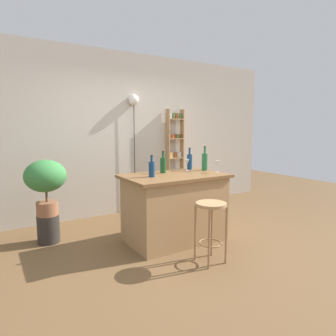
{
  "coord_description": "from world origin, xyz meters",
  "views": [
    {
      "loc": [
        -2.1,
        -2.93,
        1.52
      ],
      "look_at": [
        0.05,
        0.55,
        0.95
      ],
      "focal_mm": 31.5,
      "sensor_mm": 36.0,
      "label": 1
    }
  ],
  "objects_px": {
    "bottle_soda_blue": "(152,169)",
    "wine_glass_left": "(187,162)",
    "bar_stool": "(211,218)",
    "potted_plant": "(46,180)",
    "wine_glass_center": "(218,164)",
    "bottle_spirits_clear": "(205,161)",
    "bottle_olive_oil": "(163,165)",
    "spice_shelf": "(175,159)",
    "pendant_globe_light": "(134,102)",
    "bottle_sauce_amber": "(189,161)",
    "plant_stool": "(48,229)"
  },
  "relations": [
    {
      "from": "plant_stool",
      "to": "bottle_sauce_amber",
      "type": "relative_size",
      "value": 1.15
    },
    {
      "from": "plant_stool",
      "to": "pendant_globe_light",
      "type": "distance_m",
      "value": 2.51
    },
    {
      "from": "plant_stool",
      "to": "wine_glass_left",
      "type": "bearing_deg",
      "value": -17.57
    },
    {
      "from": "bottle_olive_oil",
      "to": "bottle_soda_blue",
      "type": "bearing_deg",
      "value": -143.92
    },
    {
      "from": "plant_stool",
      "to": "bottle_spirits_clear",
      "type": "xyz_separation_m",
      "value": [
        2.06,
        -0.7,
        0.85
      ]
    },
    {
      "from": "bottle_spirits_clear",
      "to": "bottle_olive_oil",
      "type": "xyz_separation_m",
      "value": [
        -0.64,
        0.11,
        -0.02
      ]
    },
    {
      "from": "bar_stool",
      "to": "pendant_globe_light",
      "type": "xyz_separation_m",
      "value": [
        0.16,
        2.31,
        1.44
      ]
    },
    {
      "from": "wine_glass_center",
      "to": "spice_shelf",
      "type": "bearing_deg",
      "value": 76.83
    },
    {
      "from": "bottle_soda_blue",
      "to": "wine_glass_left",
      "type": "bearing_deg",
      "value": 17.82
    },
    {
      "from": "plant_stool",
      "to": "bottle_olive_oil",
      "type": "xyz_separation_m",
      "value": [
        1.42,
        -0.59,
        0.83
      ]
    },
    {
      "from": "bottle_spirits_clear",
      "to": "wine_glass_center",
      "type": "bearing_deg",
      "value": -86.03
    },
    {
      "from": "wine_glass_left",
      "to": "bar_stool",
      "type": "bearing_deg",
      "value": -110.6
    },
    {
      "from": "bar_stool",
      "to": "potted_plant",
      "type": "height_order",
      "value": "potted_plant"
    },
    {
      "from": "bar_stool",
      "to": "wine_glass_center",
      "type": "distance_m",
      "value": 1.01
    },
    {
      "from": "bottle_olive_oil",
      "to": "wine_glass_center",
      "type": "distance_m",
      "value": 0.75
    },
    {
      "from": "spice_shelf",
      "to": "wine_glass_left",
      "type": "bearing_deg",
      "value": -116.25
    },
    {
      "from": "bar_stool",
      "to": "bottle_sauce_amber",
      "type": "height_order",
      "value": "bottle_sauce_amber"
    },
    {
      "from": "bottle_sauce_amber",
      "to": "pendant_globe_light",
      "type": "height_order",
      "value": "pendant_globe_light"
    },
    {
      "from": "wine_glass_left",
      "to": "wine_glass_center",
      "type": "relative_size",
      "value": 1.0
    },
    {
      "from": "bottle_spirits_clear",
      "to": "wine_glass_center",
      "type": "height_order",
      "value": "bottle_spirits_clear"
    },
    {
      "from": "bottle_soda_blue",
      "to": "pendant_globe_light",
      "type": "distance_m",
      "value": 1.87
    },
    {
      "from": "spice_shelf",
      "to": "plant_stool",
      "type": "distance_m",
      "value": 2.67
    },
    {
      "from": "spice_shelf",
      "to": "pendant_globe_light",
      "type": "xyz_separation_m",
      "value": [
        -0.85,
        0.02,
        1.03
      ]
    },
    {
      "from": "bar_stool",
      "to": "bottle_spirits_clear",
      "type": "relative_size",
      "value": 1.97
    },
    {
      "from": "bottle_soda_blue",
      "to": "bottle_olive_oil",
      "type": "bearing_deg",
      "value": 36.08
    },
    {
      "from": "pendant_globe_light",
      "to": "spice_shelf",
      "type": "bearing_deg",
      "value": -1.43
    },
    {
      "from": "bottle_soda_blue",
      "to": "wine_glass_center",
      "type": "distance_m",
      "value": 0.96
    },
    {
      "from": "bottle_olive_oil",
      "to": "pendant_globe_light",
      "type": "height_order",
      "value": "pendant_globe_light"
    },
    {
      "from": "wine_glass_left",
      "to": "bottle_soda_blue",
      "type": "bearing_deg",
      "value": -162.18
    },
    {
      "from": "spice_shelf",
      "to": "plant_stool",
      "type": "xyz_separation_m",
      "value": [
        -2.47,
        -0.71,
        -0.73
      ]
    },
    {
      "from": "plant_stool",
      "to": "bottle_spirits_clear",
      "type": "height_order",
      "value": "bottle_spirits_clear"
    },
    {
      "from": "bottle_sauce_amber",
      "to": "bottle_soda_blue",
      "type": "relative_size",
      "value": 1.16
    },
    {
      "from": "bottle_olive_oil",
      "to": "wine_glass_left",
      "type": "relative_size",
      "value": 1.83
    },
    {
      "from": "spice_shelf",
      "to": "pendant_globe_light",
      "type": "height_order",
      "value": "pendant_globe_light"
    },
    {
      "from": "bottle_spirits_clear",
      "to": "wine_glass_left",
      "type": "relative_size",
      "value": 2.13
    },
    {
      "from": "wine_glass_left",
      "to": "pendant_globe_light",
      "type": "bearing_deg",
      "value": 99.13
    },
    {
      "from": "bottle_spirits_clear",
      "to": "wine_glass_left",
      "type": "bearing_deg",
      "value": 151.16
    },
    {
      "from": "spice_shelf",
      "to": "bottle_olive_oil",
      "type": "xyz_separation_m",
      "value": [
        -1.05,
        -1.31,
        0.09
      ]
    },
    {
      "from": "pendant_globe_light",
      "to": "plant_stool",
      "type": "bearing_deg",
      "value": -155.58
    },
    {
      "from": "wine_glass_center",
      "to": "pendant_globe_light",
      "type": "bearing_deg",
      "value": 105.03
    },
    {
      "from": "plant_stool",
      "to": "spice_shelf",
      "type": "bearing_deg",
      "value": 16.13
    },
    {
      "from": "bottle_spirits_clear",
      "to": "bottle_olive_oil",
      "type": "bearing_deg",
      "value": 170.0
    },
    {
      "from": "plant_stool",
      "to": "bottle_soda_blue",
      "type": "bearing_deg",
      "value": -35.53
    },
    {
      "from": "potted_plant",
      "to": "bottle_olive_oil",
      "type": "relative_size",
      "value": 2.45
    },
    {
      "from": "wine_glass_left",
      "to": "spice_shelf",
      "type": "bearing_deg",
      "value": 63.75
    },
    {
      "from": "bar_stool",
      "to": "bottle_soda_blue",
      "type": "height_order",
      "value": "bottle_soda_blue"
    },
    {
      "from": "spice_shelf",
      "to": "potted_plant",
      "type": "bearing_deg",
      "value": -163.87
    },
    {
      "from": "bottle_spirits_clear",
      "to": "wine_glass_left",
      "type": "xyz_separation_m",
      "value": [
        -0.23,
        0.12,
        -0.02
      ]
    },
    {
      "from": "bottle_soda_blue",
      "to": "wine_glass_left",
      "type": "height_order",
      "value": "bottle_soda_blue"
    },
    {
      "from": "pendant_globe_light",
      "to": "bottle_spirits_clear",
      "type": "bearing_deg",
      "value": -73.07
    }
  ]
}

